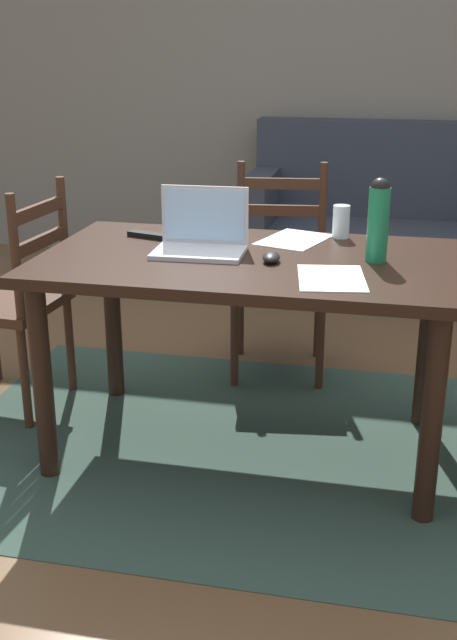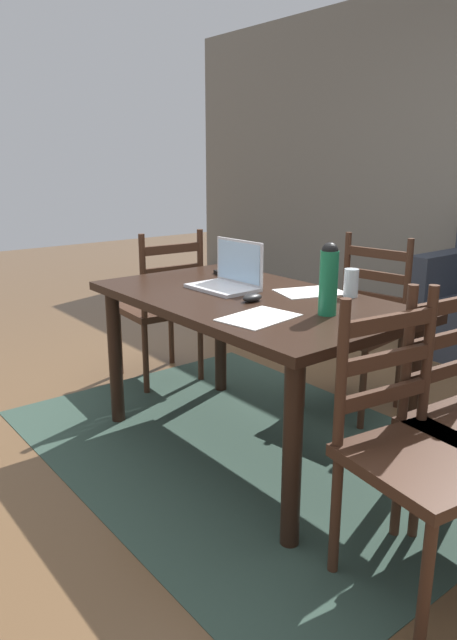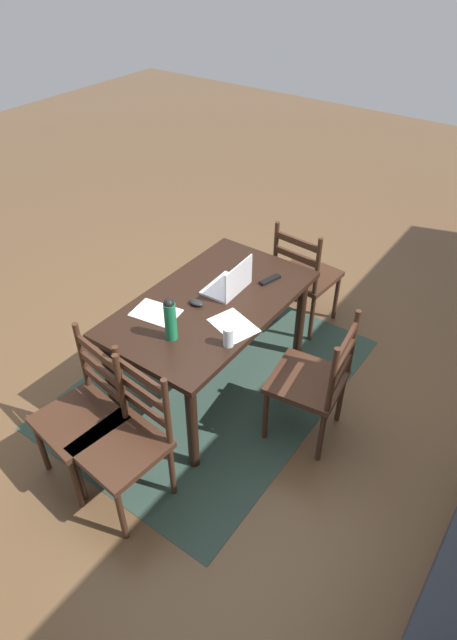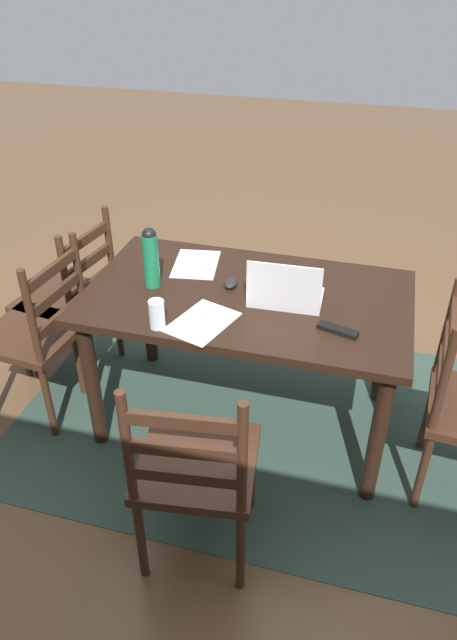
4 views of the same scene
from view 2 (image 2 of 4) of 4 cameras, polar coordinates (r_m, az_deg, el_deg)
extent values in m
plane|color=brown|center=(2.86, 1.79, -12.45)|extent=(14.00, 14.00, 0.00)
cube|color=#2D4238|center=(2.86, 1.79, -12.40)|extent=(2.30, 1.65, 0.01)
cube|color=black|center=(2.60, 1.93, 1.97)|extent=(1.47, 0.85, 0.04)
cylinder|color=black|center=(3.05, -11.17, -3.63)|extent=(0.07, 0.07, 0.71)
cylinder|color=black|center=(2.07, 6.33, -13.17)|extent=(0.07, 0.07, 0.71)
cylinder|color=black|center=(3.40, -0.79, -1.30)|extent=(0.07, 0.07, 0.71)
cylinder|color=black|center=(2.55, 17.58, -7.98)|extent=(0.07, 0.07, 0.71)
cube|color=#3D2316|center=(3.20, 12.28, -1.04)|extent=(0.49, 0.49, 0.04)
cylinder|color=#3D2316|center=(3.03, 13.15, -6.76)|extent=(0.04, 0.04, 0.43)
cylinder|color=#3D2316|center=(3.22, 7.36, -5.08)|extent=(0.04, 0.04, 0.43)
cylinder|color=#3D2316|center=(3.34, 16.55, -4.85)|extent=(0.04, 0.04, 0.43)
cylinder|color=#3D2316|center=(3.52, 11.09, -3.44)|extent=(0.04, 0.04, 0.43)
cylinder|color=#3D2316|center=(3.22, 17.30, 3.31)|extent=(0.04, 0.04, 0.50)
cylinder|color=#3D2316|center=(3.40, 11.61, 4.34)|extent=(0.04, 0.04, 0.50)
cube|color=#3D2316|center=(3.33, 14.26, 2.16)|extent=(0.36, 0.07, 0.05)
cube|color=#3D2316|center=(3.30, 14.40, 4.27)|extent=(0.36, 0.07, 0.05)
cube|color=#3D2316|center=(3.28, 14.55, 6.41)|extent=(0.36, 0.07, 0.05)
cylinder|color=#3D2316|center=(2.26, 16.47, -15.21)|extent=(0.04, 0.04, 0.43)
cylinder|color=#3D2316|center=(2.06, 17.30, -3.43)|extent=(0.04, 0.04, 0.50)
cube|color=#3D2316|center=(2.24, 20.24, -4.92)|extent=(0.06, 0.36, 0.05)
cube|color=#3D2316|center=(2.20, 20.55, -1.86)|extent=(0.06, 0.36, 0.05)
cube|color=#3D2316|center=(2.17, 20.86, 1.29)|extent=(0.06, 0.36, 0.05)
cube|color=#3D2316|center=(3.61, -6.99, 1.11)|extent=(0.47, 0.47, 0.04)
cylinder|color=#3D2316|center=(3.76, -10.78, -2.18)|extent=(0.04, 0.04, 0.43)
cylinder|color=#3D2316|center=(3.92, -5.70, -1.25)|extent=(0.04, 0.04, 0.43)
cylinder|color=#3D2316|center=(3.43, -8.22, -3.81)|extent=(0.04, 0.04, 0.43)
cylinder|color=#3D2316|center=(3.60, -2.79, -2.71)|extent=(0.04, 0.04, 0.43)
cylinder|color=#3D2316|center=(3.29, -8.46, 4.12)|extent=(0.04, 0.04, 0.50)
cylinder|color=#3D2316|center=(3.47, -2.81, 4.87)|extent=(0.04, 0.04, 0.50)
cube|color=#3D2316|center=(3.40, -5.52, 2.86)|extent=(0.05, 0.36, 0.05)
cube|color=#3D2316|center=(3.37, -5.57, 4.93)|extent=(0.05, 0.36, 0.05)
cube|color=#3D2316|center=(3.35, -5.63, 7.02)|extent=(0.05, 0.36, 0.05)
cube|color=#3D2316|center=(1.92, 19.13, -13.19)|extent=(0.50, 0.50, 0.04)
cylinder|color=#3D2316|center=(1.83, 18.94, -23.72)|extent=(0.04, 0.04, 0.43)
cylinder|color=#3D2316|center=(2.27, 18.19, -15.19)|extent=(0.04, 0.04, 0.43)
cylinder|color=#3D2316|center=(2.04, 10.56, -18.48)|extent=(0.04, 0.04, 0.43)
cylinder|color=#3D2316|center=(2.08, 19.11, -3.47)|extent=(0.04, 0.04, 0.50)
cylinder|color=#3D2316|center=(1.82, 11.12, -5.57)|extent=(0.04, 0.04, 0.50)
cube|color=#3D2316|center=(1.98, 15.18, -7.18)|extent=(0.08, 0.36, 0.05)
cube|color=#3D2316|center=(1.94, 15.44, -3.77)|extent=(0.08, 0.36, 0.05)
cube|color=#3D2316|center=(1.90, 15.71, -0.21)|extent=(0.08, 0.36, 0.05)
cube|color=#2D333D|center=(4.53, 20.91, 4.47)|extent=(0.16, 0.80, 0.30)
cube|color=silver|center=(2.72, -0.60, 3.21)|extent=(0.33, 0.23, 0.02)
cube|color=silver|center=(2.77, 1.08, 5.80)|extent=(0.32, 0.02, 0.21)
cube|color=#A5CCEA|center=(2.77, 0.99, 5.79)|extent=(0.30, 0.02, 0.19)
cylinder|color=#197247|center=(2.29, 9.87, 3.62)|extent=(0.07, 0.07, 0.25)
sphere|color=black|center=(2.26, 10.02, 6.77)|extent=(0.07, 0.07, 0.07)
cylinder|color=silver|center=(2.63, 12.05, 3.63)|extent=(0.07, 0.07, 0.13)
ellipsoid|color=black|center=(2.49, 2.37, 2.23)|extent=(0.07, 0.10, 0.03)
cube|color=black|center=(3.04, -0.53, 4.57)|extent=(0.18, 0.09, 0.02)
cube|color=white|center=(2.24, 3.02, 0.25)|extent=(0.25, 0.33, 0.00)
cube|color=white|center=(2.69, 8.13, 2.77)|extent=(0.29, 0.35, 0.00)
camera|label=1|loc=(1.73, -74.20, 8.50)|focal=43.64mm
camera|label=3|loc=(3.69, 63.75, 31.17)|focal=29.58mm
camera|label=4|loc=(4.60, 20.70, 24.29)|focal=32.50mm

